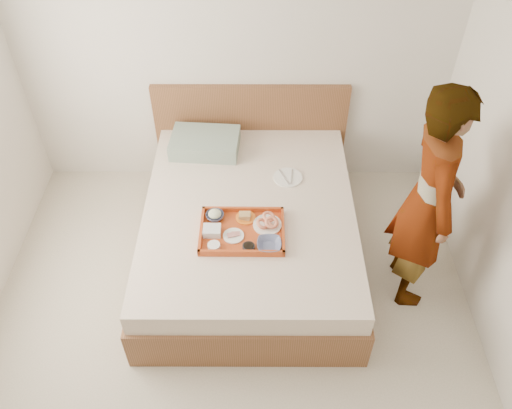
{
  "coord_description": "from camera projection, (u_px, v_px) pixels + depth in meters",
  "views": [
    {
      "loc": [
        0.18,
        -1.76,
        3.27
      ],
      "look_at": [
        0.17,
        0.9,
        0.65
      ],
      "focal_mm": 36.99,
      "sensor_mm": 36.0,
      "label": 1
    }
  ],
  "objects": [
    {
      "name": "bed",
      "position": [
        250.0,
        231.0,
        4.07
      ],
      "size": [
        1.65,
        2.0,
        0.53
      ],
      "primitive_type": "cube",
      "color": "brown",
      "rests_on": "ground"
    },
    {
      "name": "salad_bowl",
      "position": [
        215.0,
        216.0,
        3.77
      ],
      "size": [
        0.13,
        0.13,
        0.04
      ],
      "primitive_type": "imported",
      "rotation": [
        0.0,
        0.0,
        -0.01
      ],
      "color": "#1A204A",
      "rests_on": "tray"
    },
    {
      "name": "navy_bowl_big",
      "position": [
        269.0,
        245.0,
        3.57
      ],
      "size": [
        0.17,
        0.17,
        0.04
      ],
      "primitive_type": "imported",
      "rotation": [
        0.0,
        0.0,
        -0.01
      ],
      "color": "#1A204A",
      "rests_on": "tray"
    },
    {
      "name": "dinner_plate",
      "position": [
        288.0,
        177.0,
        4.11
      ],
      "size": [
        0.24,
        0.24,
        0.01
      ],
      "primitive_type": "cylinder",
      "rotation": [
        0.0,
        0.0,
        0.08
      ],
      "color": "white",
      "rests_on": "bed"
    },
    {
      "name": "headboard",
      "position": [
        251.0,
        133.0,
        4.62
      ],
      "size": [
        1.65,
        0.06,
        0.95
      ],
      "primitive_type": "cube",
      "color": "brown",
      "rests_on": "ground"
    },
    {
      "name": "person",
      "position": [
        428.0,
        201.0,
        3.44
      ],
      "size": [
        0.42,
        0.64,
        1.74
      ],
      "primitive_type": "imported",
      "rotation": [
        0.0,
        0.0,
        1.56
      ],
      "color": "white",
      "rests_on": "ground"
    },
    {
      "name": "bread_plate",
      "position": [
        246.0,
        218.0,
        3.78
      ],
      "size": [
        0.14,
        0.14,
        0.01
      ],
      "primitive_type": "cylinder",
      "rotation": [
        0.0,
        0.0,
        -0.01
      ],
      "color": "orange",
      "rests_on": "tray"
    },
    {
      "name": "sauce_dish",
      "position": [
        249.0,
        247.0,
        3.56
      ],
      "size": [
        0.09,
        0.09,
        0.03
      ],
      "primitive_type": "cylinder",
      "rotation": [
        0.0,
        0.0,
        -0.01
      ],
      "color": "black",
      "rests_on": "tray"
    },
    {
      "name": "pillow",
      "position": [
        205.0,
        143.0,
        4.32
      ],
      "size": [
        0.57,
        0.41,
        0.13
      ],
      "primitive_type": "cube",
      "rotation": [
        0.0,
        0.0,
        -0.07
      ],
      "color": "gray",
      "rests_on": "bed"
    },
    {
      "name": "prawn_plate",
      "position": [
        267.0,
        225.0,
        3.72
      ],
      "size": [
        0.2,
        0.2,
        0.01
      ],
      "primitive_type": "cylinder",
      "rotation": [
        0.0,
        0.0,
        -0.01
      ],
      "color": "white",
      "rests_on": "tray"
    },
    {
      "name": "cheese_round",
      "position": [
        214.0,
        246.0,
        3.57
      ],
      "size": [
        0.09,
        0.09,
        0.03
      ],
      "primitive_type": "cylinder",
      "rotation": [
        0.0,
        0.0,
        -0.01
      ],
      "color": "white",
      "rests_on": "tray"
    },
    {
      "name": "meat_plate",
      "position": [
        233.0,
        236.0,
        3.65
      ],
      "size": [
        0.15,
        0.15,
        0.01
      ],
      "primitive_type": "cylinder",
      "rotation": [
        0.0,
        0.0,
        -0.01
      ],
      "color": "white",
      "rests_on": "tray"
    },
    {
      "name": "wall_back",
      "position": [
        234.0,
        45.0,
        4.06
      ],
      "size": [
        3.5,
        0.01,
        2.6
      ],
      "primitive_type": "cube",
      "color": "silver",
      "rests_on": "ground"
    },
    {
      "name": "ground",
      "position": [
        230.0,
        367.0,
        3.55
      ],
      "size": [
        3.5,
        4.0,
        0.01
      ],
      "primitive_type": "cube",
      "color": "beige",
      "rests_on": "ground"
    },
    {
      "name": "tray",
      "position": [
        242.0,
        231.0,
        3.68
      ],
      "size": [
        0.59,
        0.43,
        0.05
      ],
      "primitive_type": "cube",
      "rotation": [
        0.0,
        0.0,
        -0.01
      ],
      "color": "#B23915",
      "rests_on": "bed"
    },
    {
      "name": "plastic_tub",
      "position": [
        212.0,
        231.0,
        3.66
      ],
      "size": [
        0.12,
        0.1,
        0.05
      ],
      "primitive_type": "cube",
      "rotation": [
        0.0,
        0.0,
        -0.01
      ],
      "color": "silver",
      "rests_on": "tray"
    }
  ]
}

